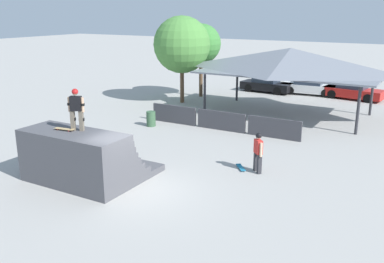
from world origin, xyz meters
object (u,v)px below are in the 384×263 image
skater_on_deck (76,107)px  tree_far_back (182,45)px  skateboard_on_deck (65,129)px  trash_bin (151,119)px  bystander_walking (258,149)px  skateboard_on_ground (241,167)px  parked_car_black (267,84)px  tree_beside_pavilion (201,44)px  parked_car_red (353,91)px  parked_car_white (309,87)px

skater_on_deck → tree_far_back: size_ratio=0.26×
skateboard_on_deck → trash_bin: size_ratio=0.99×
bystander_walking → tree_far_back: (-9.76, 10.22, 3.09)m
skater_on_deck → trash_bin: skater_on_deck is taller
skateboard_on_ground → parked_car_black: parked_car_black is taller
skateboard_on_deck → bystander_walking: size_ratio=0.50×
trash_bin → parked_car_black: (1.97, 13.40, 0.18)m
tree_beside_pavilion → trash_bin: 9.90m
skater_on_deck → parked_car_red: 22.88m
skateboard_on_ground → parked_car_white: parked_car_white is taller
skater_on_deck → skateboard_on_deck: size_ratio=1.88×
bystander_walking → parked_car_black: bystander_walking is taller
skater_on_deck → skateboard_on_ground: bearing=20.3°
trash_bin → parked_car_red: bearing=58.3°
parked_car_white → parked_car_red: same height
skateboard_on_ground → trash_bin: 8.13m
parked_car_white → tree_beside_pavilion: bearing=-148.3°
skater_on_deck → skateboard_on_deck: 0.98m
skater_on_deck → trash_bin: 8.80m
trash_bin → parked_car_white: (5.25, 14.05, 0.18)m
tree_beside_pavilion → parked_car_red: (10.28, 4.76, -3.36)m
bystander_walking → trash_bin: bystander_walking is taller
parked_car_white → skater_on_deck: bearing=-101.0°
skateboard_on_ground → trash_bin: trash_bin is taller
skateboard_on_ground → tree_far_back: bearing=1.0°
skater_on_deck → parked_car_red: size_ratio=0.36×
bystander_walking → parked_car_white: (-2.70, 17.82, -0.38)m
skateboard_on_ground → parked_car_red: (1.34, 17.59, 0.54)m
skateboard_on_deck → parked_car_white: (3.27, 22.36, -1.50)m
tree_beside_pavilion → skateboard_on_ground: bearing=-55.1°
parked_car_black → parked_car_white: size_ratio=0.93×
tree_beside_pavilion → parked_car_white: bearing=35.4°
parked_car_white → skateboard_on_deck: bearing=-102.0°
tree_beside_pavilion → parked_car_white: 9.21m
skateboard_on_ground → tree_far_back: tree_far_back is taller
parked_car_black → parked_car_red: size_ratio=0.94×
bystander_walking → tree_far_back: 14.47m
tree_far_back → trash_bin: 7.62m
skateboard_on_ground → tree_beside_pavilion: (-8.94, 12.82, 3.90)m
tree_beside_pavilion → parked_car_red: 11.81m
trash_bin → parked_car_red: (8.54, 13.84, 0.18)m
bystander_walking → trash_bin: (-7.95, 3.78, -0.56)m
parked_car_black → parked_car_white: (3.28, 0.65, 0.00)m
skateboard_on_ground → parked_car_black: (-5.23, 17.14, 0.54)m
skateboard_on_deck → parked_car_black: (-0.01, 21.71, -1.50)m
trash_bin → parked_car_white: size_ratio=0.19×
trash_bin → tree_far_back: bearing=105.7°
tree_far_back → trash_bin: bearing=-74.3°
skateboard_on_deck → tree_beside_pavilion: (-3.71, 17.39, 1.86)m
skateboard_on_deck → parked_car_white: size_ratio=0.19×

